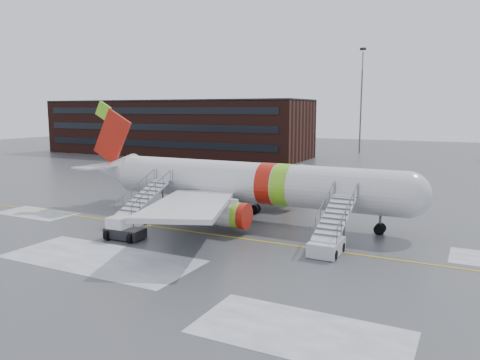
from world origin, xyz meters
The scene contains 7 objects.
ground centered at (0.00, 0.00, 0.00)m, with size 260.00×260.00×0.00m, color #494C4F.
airliner centered at (-2.92, 5.40, 3.42)m, with size 35.03×32.97×11.18m.
airstair_fwd centered at (7.62, -1.13, 1.06)m, with size 2.05×7.70×3.48m.
airstair_aft centered at (-10.28, -1.13, 1.06)m, with size 2.05×7.70×3.48m.
pushback_tug centered at (-8.05, -5.33, 0.78)m, with size 3.19×2.48×1.76m.
terminal_building centered at (-45.00, 54.98, 6.20)m, with size 62.00×16.11×12.30m.
light_mast_far_n centered at (-8.00, 78.00, 13.84)m, with size 1.20×1.20×24.25m.
Camera 1 is at (16.69, -33.48, 10.26)m, focal length 35.00 mm.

